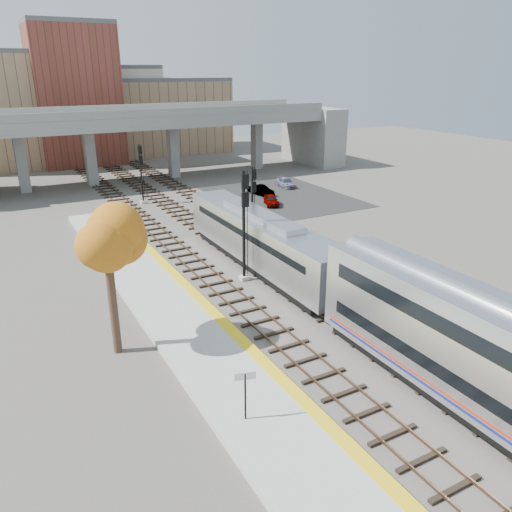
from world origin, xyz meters
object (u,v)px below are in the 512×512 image
signal_mast_near (244,226)px  car_c (286,183)px  signal_mast_far (142,176)px  car_a (271,200)px  signal_mast_mid (253,208)px  tree (106,242)px  locomotive (261,240)px  car_b (261,190)px

signal_mast_near → car_c: size_ratio=2.08×
signal_mast_far → car_a: size_ratio=1.94×
car_c → signal_mast_mid: bearing=-120.4°
signal_mast_far → car_c: 18.37m
tree → car_c: (28.47, 29.02, -5.55)m
locomotive → signal_mast_mid: (2.00, 5.00, 0.93)m
signal_mast_mid → car_a: 13.38m
locomotive → signal_mast_near: bearing=-145.9°
signal_mast_near → signal_mast_mid: bearing=57.4°
signal_mast_far → car_b: signal_mast_far is taller
locomotive → tree: bearing=-151.8°
signal_mast_far → car_b: bearing=-12.5°
signal_mast_far → car_a: 14.39m
locomotive → car_b: locomotive is taller
locomotive → signal_mast_near: signal_mast_near is taller
locomotive → signal_mast_far: size_ratio=2.94×
signal_mast_mid → signal_mast_far: 18.41m
signal_mast_near → signal_mast_mid: signal_mast_near is taller
car_a → tree: bearing=-115.5°
signal_mast_mid → tree: 18.73m
locomotive → signal_mast_mid: bearing=68.2°
tree → car_a: tree is taller
car_a → car_b: bearing=94.0°
signal_mast_mid → car_a: size_ratio=1.98×
car_a → car_c: car_a is taller
car_c → tree: bearing=-125.8°
locomotive → signal_mast_mid: size_ratio=2.87×
signal_mast_near → signal_mast_mid: 7.66m
tree → car_c: 41.03m
signal_mast_near → locomotive: bearing=34.1°
signal_mast_near → car_a: bearing=54.5°
signal_mast_near → signal_mast_far: 24.38m
signal_mast_near → car_b: signal_mast_near is taller
tree → car_b: tree is taller
tree → car_a: (22.31, 22.10, -5.52)m
signal_mast_near → tree: bearing=-153.0°
signal_mast_far → tree: (-10.28, -29.59, 3.03)m
signal_mast_far → car_a: signal_mast_far is taller
signal_mast_near → signal_mast_far: signal_mast_near is taller
signal_mast_near → car_b: bearing=58.1°
car_a → car_b: 4.72m
signal_mast_mid → car_b: 17.79m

